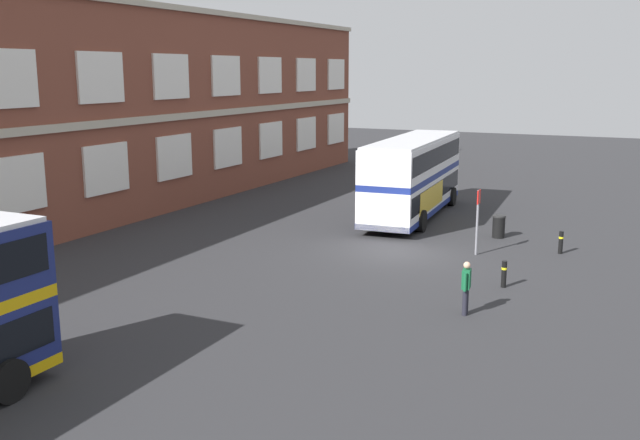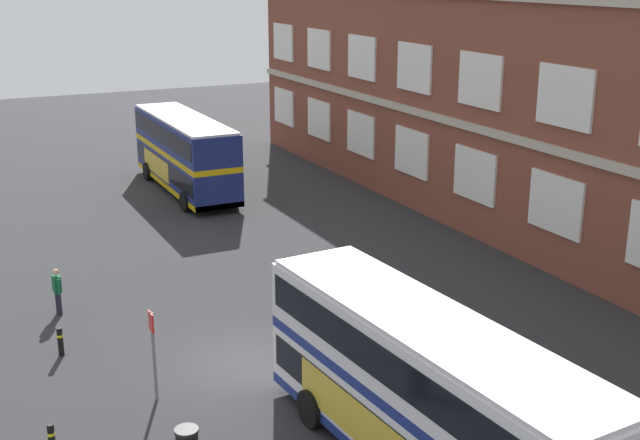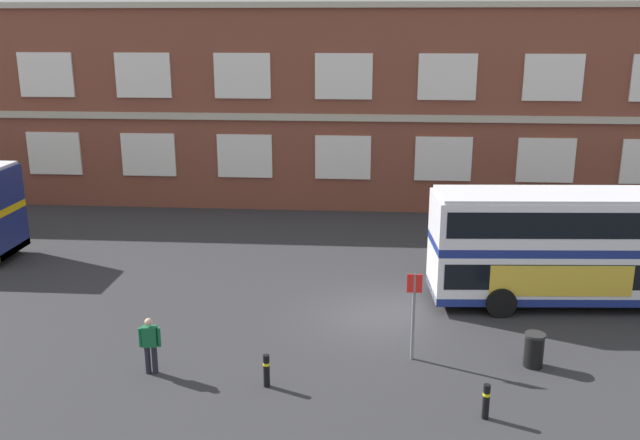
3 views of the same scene
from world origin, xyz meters
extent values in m
plane|color=#2B2B2D|center=(0.00, 2.00, 0.00)|extent=(120.00, 120.00, 0.00)
cube|color=brown|center=(-1.79, 18.00, 5.25)|extent=(57.68, 8.00, 10.50)
cube|color=#B2A893|center=(-1.79, 13.92, 5.04)|extent=(57.68, 0.16, 0.36)
cube|color=#B2A893|center=(-1.79, 13.95, 10.65)|extent=(57.68, 0.28, 0.30)
cube|color=silver|center=(-28.01, 13.94, 2.94)|extent=(2.94, 0.12, 2.31)
cube|color=silver|center=(-22.76, 13.94, 2.94)|extent=(2.94, 0.12, 2.31)
cube|color=silver|center=(-17.52, 13.94, 2.94)|extent=(2.94, 0.12, 2.31)
cube|color=silver|center=(-12.28, 13.94, 2.94)|extent=(2.94, 0.12, 2.31)
cube|color=silver|center=(-7.03, 13.94, 2.94)|extent=(2.94, 0.12, 2.31)
cube|color=silver|center=(-1.79, 13.94, 2.94)|extent=(2.94, 0.12, 2.31)
cube|color=silver|center=(-28.01, 13.94, 7.14)|extent=(2.94, 0.12, 2.31)
cube|color=silver|center=(-22.76, 13.94, 7.14)|extent=(2.94, 0.12, 2.31)
cube|color=silver|center=(-17.52, 13.94, 7.14)|extent=(2.94, 0.12, 2.31)
cube|color=silver|center=(-12.28, 13.94, 7.14)|extent=(2.94, 0.12, 2.31)
cube|color=silver|center=(-7.03, 13.94, 7.14)|extent=(2.94, 0.12, 2.31)
cube|color=silver|center=(-1.79, 13.94, 7.14)|extent=(2.94, 0.12, 2.31)
cube|color=navy|center=(-20.75, 4.82, 1.23)|extent=(11.01, 2.58, 1.75)
cube|color=black|center=(-20.75, 4.82, 1.44)|extent=(10.57, 2.62, 0.90)
cube|color=gold|center=(-20.75, 4.82, 2.25)|extent=(11.01, 2.58, 0.30)
cube|color=navy|center=(-20.75, 4.82, 3.17)|extent=(11.01, 2.58, 1.55)
cube|color=black|center=(-20.75, 4.82, 3.25)|extent=(10.57, 2.62, 0.90)
cube|color=gold|center=(-20.75, 4.82, 0.49)|extent=(11.01, 2.60, 0.28)
cube|color=silver|center=(-20.75, 4.82, 4.01)|extent=(10.79, 2.48, 0.12)
cube|color=gold|center=(-22.07, 3.53, 1.31)|extent=(4.84, 0.04, 1.10)
cube|color=yellow|center=(-15.28, 4.83, 3.60)|extent=(0.06, 1.66, 0.40)
cylinder|color=black|center=(-16.90, 3.55, 0.52)|extent=(1.04, 0.32, 1.04)
cylinder|color=black|center=(-16.91, 6.10, 0.52)|extent=(1.04, 0.32, 1.04)
cylinder|color=black|center=(-24.05, 3.53, 0.52)|extent=(1.04, 0.32, 1.04)
cylinder|color=black|center=(-24.06, 6.08, 0.52)|extent=(1.04, 0.32, 1.04)
cube|color=silver|center=(7.44, 1.93, 1.23)|extent=(11.15, 3.28, 1.75)
cube|color=black|center=(7.44, 1.93, 1.44)|extent=(10.71, 3.29, 0.90)
cube|color=navy|center=(7.44, 1.93, 2.25)|extent=(11.15, 3.28, 0.30)
cube|color=silver|center=(7.44, 1.93, 3.17)|extent=(11.15, 3.28, 1.55)
cube|color=black|center=(7.44, 1.93, 3.25)|extent=(10.71, 3.29, 0.90)
cube|color=silver|center=(7.44, 1.93, 4.01)|extent=(10.92, 3.16, 0.12)
cube|color=gold|center=(6.21, 0.55, 1.31)|extent=(4.83, 0.35, 1.10)
cylinder|color=black|center=(4.23, 0.43, 0.52)|extent=(1.06, 0.39, 1.04)
cylinder|color=black|center=(4.06, 2.98, 0.52)|extent=(1.06, 0.39, 1.04)
cylinder|color=black|center=(-6.54, -4.38, 0.42)|extent=(0.18, 0.18, 0.85)
cylinder|color=black|center=(-6.34, -4.36, 0.42)|extent=(0.18, 0.18, 0.85)
cube|color=#145933|center=(-6.44, -4.37, 1.15)|extent=(0.42, 0.28, 0.60)
cylinder|color=#145933|center=(-6.70, -4.40, 1.12)|extent=(0.12, 0.12, 0.57)
cylinder|color=#145933|center=(-6.18, -4.34, 1.12)|extent=(0.12, 0.12, 0.57)
sphere|color=tan|center=(-6.44, -4.37, 1.59)|extent=(0.22, 0.22, 0.22)
cylinder|color=slate|center=(1.05, -2.92, 1.35)|extent=(0.10, 0.10, 2.70)
cube|color=red|center=(1.05, -2.94, 2.42)|extent=(0.44, 0.04, 0.56)
cylinder|color=black|center=(4.57, -3.10, 0.99)|extent=(0.60, 0.60, 0.08)
cylinder|color=yellow|center=(2.74, -6.04, 0.68)|extent=(0.19, 0.19, 0.08)
cylinder|color=black|center=(-3.04, -4.87, 0.47)|extent=(0.18, 0.18, 0.95)
cylinder|color=yellow|center=(-3.04, -4.87, 0.68)|extent=(0.19, 0.19, 0.08)
camera|label=1|loc=(-27.64, -9.45, 7.47)|focal=40.34mm
camera|label=2|loc=(21.88, -8.00, 11.81)|focal=46.27mm
camera|label=3|loc=(-0.27, -21.70, 9.60)|focal=38.47mm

